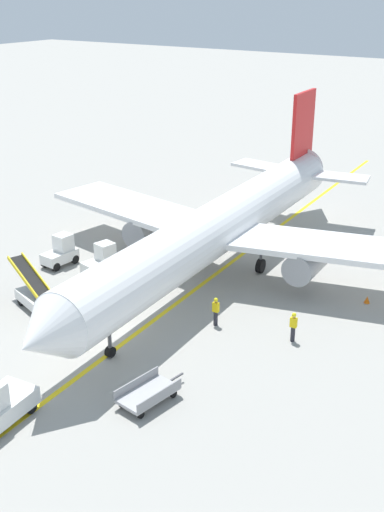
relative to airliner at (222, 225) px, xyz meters
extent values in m
plane|color=#9E9B93|center=(-1.39, -10.62, -3.42)|extent=(300.00, 300.00, 0.00)
cube|color=yellow|center=(0.02, -5.62, -3.41)|extent=(3.78, 79.94, 0.01)
cylinder|color=white|center=(0.02, -0.54, 0.03)|extent=(4.60, 30.12, 3.30)
cone|color=white|center=(0.73, -16.73, 0.03)|extent=(3.34, 2.54, 3.23)
cone|color=white|center=(-0.69, 15.84, 0.43)|extent=(3.25, 2.93, 3.14)
cube|color=white|center=(7.44, 1.28, -0.37)|extent=(13.69, 7.51, 0.36)
cylinder|color=gray|center=(5.85, 0.21, -1.37)|extent=(2.04, 3.28, 1.90)
cube|color=white|center=(-7.52, 0.63, -0.37)|extent=(13.55, 6.49, 0.36)
cylinder|color=gray|center=(-5.84, -0.30, -1.37)|extent=(2.04, 3.28, 1.90)
cube|color=red|center=(-0.59, 13.44, 4.08)|extent=(0.45, 4.01, 5.20)
cube|color=white|center=(2.43, 13.17, 0.43)|extent=(5.51, 3.11, 0.24)
cube|color=white|center=(-3.57, 12.91, 0.43)|extent=(5.39, 2.69, 0.24)
cylinder|color=#4C4C51|center=(0.52, -12.03, -1.86)|extent=(0.20, 0.20, 3.12)
cylinder|color=black|center=(0.52, -12.03, -3.14)|extent=(0.37, 0.57, 0.56)
cylinder|color=#4C4C51|center=(2.13, 1.55, -1.86)|extent=(0.20, 0.20, 3.12)
cylinder|color=black|center=(2.13, 1.55, -2.94)|extent=(0.39, 0.97, 0.96)
cylinder|color=#4C4C51|center=(-2.26, 1.36, -1.86)|extent=(0.20, 0.20, 3.12)
cylinder|color=black|center=(-2.26, 1.36, -2.94)|extent=(0.39, 0.97, 0.96)
cube|color=black|center=(0.64, -14.73, 0.38)|extent=(2.85, 1.12, 0.60)
cylinder|color=black|center=(0.59, -17.63, -3.12)|extent=(0.27, 0.62, 0.60)
cylinder|color=black|center=(-1.02, -17.77, -3.12)|extent=(0.27, 0.62, 0.60)
cube|color=silver|center=(-9.88, -4.79, -2.77)|extent=(1.52, 2.51, 0.70)
cube|color=silver|center=(-9.84, -4.37, -1.87)|extent=(1.14, 1.17, 1.10)
cube|color=black|center=(-9.79, -3.86, -1.87)|extent=(0.98, 0.17, 0.77)
cylinder|color=black|center=(-10.35, -3.90, -3.12)|extent=(0.28, 0.62, 0.60)
cylinder|color=black|center=(-9.25, -4.01, -3.12)|extent=(0.28, 0.62, 0.60)
cylinder|color=black|center=(-10.51, -5.57, -3.12)|extent=(0.28, 0.62, 0.60)
cylinder|color=black|center=(-9.41, -5.68, -3.12)|extent=(0.28, 0.62, 0.60)
cube|color=silver|center=(-6.55, -4.43, -2.77)|extent=(1.81, 2.63, 0.70)
cube|color=silver|center=(-6.46, -4.03, -1.87)|extent=(1.26, 1.29, 1.10)
cube|color=black|center=(-6.34, -3.52, -1.87)|extent=(0.97, 0.30, 0.77)
cylinder|color=black|center=(-6.90, -3.49, -3.12)|extent=(0.35, 0.63, 0.60)
cylinder|color=black|center=(-5.82, -3.74, -3.12)|extent=(0.35, 0.63, 0.60)
cylinder|color=black|center=(-7.28, -5.13, -3.12)|extent=(0.35, 0.63, 0.60)
cylinder|color=black|center=(-6.20, -5.38, -3.12)|extent=(0.35, 0.63, 0.60)
cube|color=silver|center=(-6.17, -10.31, -2.82)|extent=(4.08, 2.66, 0.60)
cylinder|color=black|center=(-7.64, -10.47, -3.12)|extent=(0.64, 0.40, 0.60)
cylinder|color=black|center=(-7.22, -9.27, -3.12)|extent=(0.64, 0.40, 0.60)
cylinder|color=black|center=(-5.12, -11.34, -3.12)|extent=(0.64, 0.40, 0.60)
cylinder|color=black|center=(-4.70, -10.14, -3.12)|extent=(0.64, 0.40, 0.60)
cube|color=black|center=(-6.74, -10.11, -1.87)|extent=(5.01, 2.48, 1.76)
cube|color=yellow|center=(-6.88, -10.53, -1.75)|extent=(4.77, 1.72, 1.84)
cube|color=yellow|center=(-6.59, -9.68, -1.75)|extent=(4.77, 1.72, 1.84)
cube|color=#A5A5A8|center=(4.51, -14.15, -2.98)|extent=(1.92, 3.00, 0.16)
cube|color=#4C4C51|center=(4.80, -12.33, -3.00)|extent=(0.22, 0.90, 0.08)
cylinder|color=#4C4C51|center=(4.87, -11.88, -3.00)|extent=(0.12, 0.12, 0.05)
cube|color=gray|center=(3.77, -14.04, -2.73)|extent=(0.49, 2.78, 0.50)
cube|color=gray|center=(5.25, -14.27, -2.73)|extent=(0.49, 2.78, 0.50)
cylinder|color=black|center=(4.08, -13.02, -3.24)|extent=(0.17, 0.37, 0.36)
cylinder|color=black|center=(5.27, -13.21, -3.24)|extent=(0.17, 0.37, 0.36)
cylinder|color=black|center=(3.76, -15.10, -3.24)|extent=(0.17, 0.37, 0.36)
cylinder|color=black|center=(4.94, -15.28, -3.24)|extent=(0.17, 0.37, 0.36)
cylinder|color=#26262D|center=(7.72, -5.50, -2.99)|extent=(0.24, 0.24, 0.85)
cube|color=yellow|center=(7.72, -5.50, -2.29)|extent=(0.36, 0.22, 0.56)
sphere|color=tan|center=(7.72, -5.50, -1.90)|extent=(0.20, 0.20, 0.20)
sphere|color=yellow|center=(7.72, -5.50, -1.84)|extent=(0.24, 0.24, 0.24)
cylinder|color=#26262D|center=(3.35, -6.24, -2.99)|extent=(0.24, 0.24, 0.85)
cube|color=yellow|center=(3.35, -6.24, -2.29)|extent=(0.36, 0.22, 0.56)
sphere|color=#9E7051|center=(3.35, -6.24, -1.90)|extent=(0.20, 0.20, 0.20)
sphere|color=yellow|center=(3.35, -6.24, -1.84)|extent=(0.24, 0.24, 0.24)
cone|color=orange|center=(9.57, 1.06, -3.20)|extent=(0.36, 0.36, 0.44)
camera|label=1|loc=(19.60, -33.75, 14.22)|focal=45.31mm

